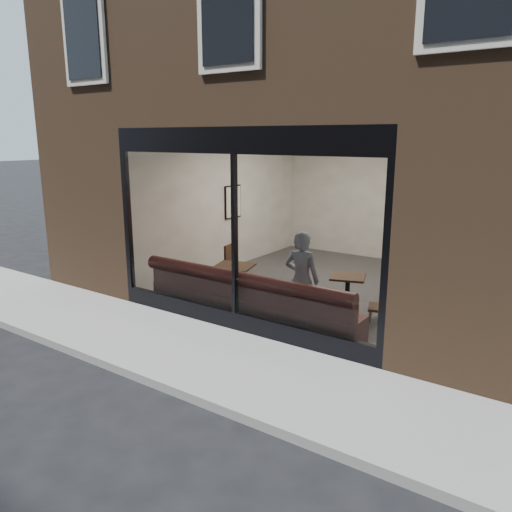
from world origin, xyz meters
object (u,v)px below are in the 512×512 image
Objects in this scene: cafe_table_right at (348,277)px; cafe_chair_right at (382,308)px; banquette at (250,309)px; person at (302,280)px; cafe_chair_left at (222,277)px; cafe_table_left at (234,267)px.

cafe_table_right reaches higher than cafe_chair_right.
cafe_table_right reaches higher than banquette.
cafe_chair_left is at bearing -26.55° from person.
person reaches higher than cafe_chair_left.
cafe_table_left reaches higher than cafe_chair_left.
banquette is 2.23m from cafe_chair_right.
banquette is 2.49× the size of person.
banquette is 1.04m from person.
cafe_chair_left is 3.40m from cafe_chair_right.
banquette is 9.81× the size of cafe_chair_left.
person reaches higher than cafe_chair_right.
cafe_table_right is at bearing -123.79° from person.
cafe_chair_left is at bearing 177.40° from cafe_table_right.
person is (0.81, 0.30, 0.58)m from banquette.
cafe_table_right is (1.26, 1.11, 0.52)m from banquette.
cafe_table_left is at bearing 130.48° from cafe_chair_left.
banquette reaches higher than cafe_chair_right.
cafe_table_right is (0.44, 0.81, -0.06)m from person.
cafe_table_right is 1.39× the size of cafe_chair_left.
cafe_table_left is 1.20m from cafe_chair_left.
person is 3.69× the size of cafe_chair_right.
cafe_chair_right is (3.40, 0.07, 0.00)m from cafe_chair_left.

